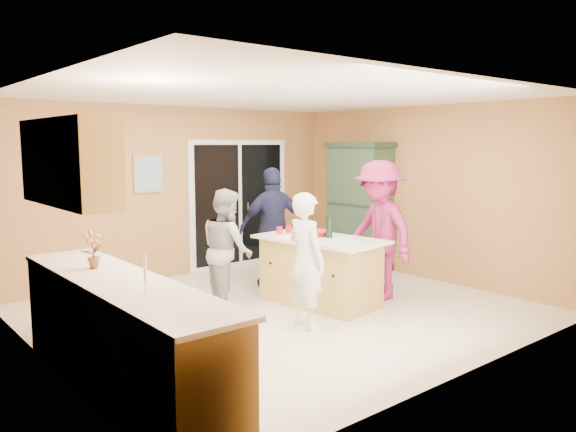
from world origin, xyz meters
TOP-DOWN VIEW (x-y plane):
  - floor at (0.00, 0.00)m, footprint 5.50×5.50m
  - ceiling at (0.00, 0.00)m, footprint 5.50×5.00m
  - wall_back at (0.00, 2.50)m, footprint 5.50×0.10m
  - wall_front at (0.00, -2.50)m, footprint 5.50×0.10m
  - wall_left at (-2.75, 0.00)m, footprint 0.10×5.00m
  - wall_right at (2.75, 0.00)m, footprint 0.10×5.00m
  - left_cabinet_run at (-2.45, -1.05)m, footprint 0.65×3.05m
  - upper_cabinets at (-2.58, -0.20)m, footprint 0.35×1.60m
  - sliding_door at (1.05, 2.46)m, footprint 1.90×0.07m
  - framed_picture at (-0.55, 2.48)m, footprint 0.46×0.04m
  - kitchen_island at (0.55, -0.05)m, footprint 1.09×1.73m
  - green_hutch at (2.49, 1.10)m, footprint 0.59×1.12m
  - woman_white at (-0.19, -0.63)m, footprint 0.40×0.57m
  - woman_grey at (-0.48, 0.51)m, footprint 0.73×0.84m
  - woman_navy at (0.62, 0.99)m, footprint 1.08×0.71m
  - woman_magenta at (1.32, -0.35)m, footprint 0.84×1.26m
  - serving_bowl at (0.66, 0.08)m, footprint 0.34×0.34m
  - tulip_vase at (-2.45, -0.36)m, footprint 0.19×0.14m
  - tumbler_near at (0.29, 0.45)m, footprint 0.09×0.09m
  - tumbler_far at (0.45, 0.45)m, footprint 0.10×0.10m
  - wine_bottle at (0.65, -0.12)m, footprint 0.08×0.08m
  - white_plate at (0.33, 0.38)m, footprint 0.26×0.26m

SIDE VIEW (x-z plane):
  - floor at x=0.00m, z-range 0.00..0.00m
  - kitchen_island at x=0.55m, z-range -0.03..0.83m
  - left_cabinet_run at x=-2.45m, z-range -0.16..1.08m
  - woman_grey at x=-0.48m, z-range 0.00..1.50m
  - woman_white at x=-0.19m, z-range 0.00..1.51m
  - woman_navy at x=0.62m, z-range 0.00..1.71m
  - white_plate at x=0.33m, z-range 0.86..0.87m
  - serving_bowl at x=0.66m, z-range 0.86..0.92m
  - tumbler_near at x=0.29m, z-range 0.86..0.96m
  - woman_magenta at x=1.32m, z-range 0.00..1.82m
  - tumbler_far at x=0.45m, z-range 0.86..0.97m
  - wine_bottle at x=0.65m, z-range 0.82..1.17m
  - green_hutch at x=2.49m, z-range -0.03..2.03m
  - sliding_door at x=1.05m, z-range 0.00..2.10m
  - tulip_vase at x=-2.45m, z-range 0.94..1.29m
  - wall_back at x=0.00m, z-range 0.00..2.60m
  - wall_front at x=0.00m, z-range 0.00..2.60m
  - wall_left at x=-2.75m, z-range 0.00..2.60m
  - wall_right at x=2.75m, z-range 0.00..2.60m
  - framed_picture at x=-0.55m, z-range 1.32..1.88m
  - upper_cabinets at x=-2.58m, z-range 1.50..2.25m
  - ceiling at x=0.00m, z-range 2.55..2.65m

